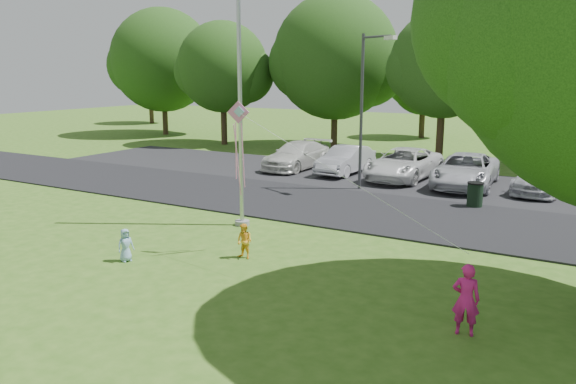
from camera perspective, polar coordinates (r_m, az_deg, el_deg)
The scene contains 13 objects.
ground at distance 13.59m, azimuth -4.43°, elevation -10.19°, with size 120.00×120.00×0.00m, color #37631A.
park_road at distance 21.25m, azimuth 9.36°, elevation -2.01°, with size 60.00×6.00×0.06m, color black.
parking_strip at distance 27.30m, azimuth 14.19°, elevation 0.90°, with size 42.00×7.00×0.06m, color black.
flagpole at distance 18.71m, azimuth -4.89°, elevation 9.04°, with size 0.50×0.50×10.00m.
street_lamp at distance 24.53m, azimuth 7.94°, elevation 9.41°, with size 1.78×0.93×6.74m.
trash_can at distance 22.82m, azimuth 18.47°, elevation -0.29°, with size 0.63×0.63×1.00m.
tree_row at distance 35.03m, azimuth 21.27°, elevation 12.19°, with size 64.35×11.94×10.88m.
horizon_trees at distance 44.34m, azimuth 26.32°, elevation 9.75°, with size 77.46×7.20×7.02m.
parked_cars at distance 27.15m, azimuth 15.05°, elevation 2.39°, with size 17.51×5.92×1.49m.
woman at distance 11.82m, azimuth 17.63°, elevation -10.36°, with size 0.54×0.36×1.48m, color #CC1B77.
child_yellow at distance 15.83m, azimuth -4.45°, elevation -5.01°, with size 0.49×0.38×1.00m, color yellow.
child_blue at distance 16.19m, azimuth -16.18°, elevation -5.20°, with size 0.45×0.30×0.93m, color #87B0CF.
kite at distance 15.55m, azimuth -4.64°, elevation 6.31°, with size 7.12×2.31×2.71m.
Camera 1 is at (7.14, -10.35, 5.13)m, focal length 35.00 mm.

